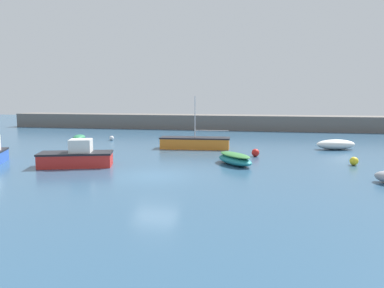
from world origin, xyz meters
name	(u,v)px	position (x,y,z in m)	size (l,w,h in m)	color
ground_plane	(155,178)	(0.00, 0.00, -0.10)	(120.00, 120.00, 0.20)	#2D5170
harbor_breakwater	(220,122)	(0.00, 30.41, 0.97)	(58.95, 3.94, 1.93)	#66605B
cabin_cruiser_white	(77,157)	(-5.77, 1.83, 0.61)	(4.92, 3.13, 1.75)	red
rowboat_blue_near	(336,144)	(11.93, 13.07, 0.42)	(3.54, 2.21, 0.85)	white
rowboat_with_red_cover	(235,159)	(4.14, 4.42, 0.38)	(3.15, 3.62, 0.76)	teal
dinghy_near_pier	(79,138)	(-12.43, 14.72, 0.30)	(1.61, 2.41, 0.60)	#287A4C
sailboat_short_mast	(195,143)	(0.16, 11.33, 0.50)	(6.05, 2.18, 4.49)	orange
mooring_buoy_white	(112,138)	(-9.28, 15.56, 0.23)	(0.46, 0.46, 0.46)	white
mooring_buoy_yellow	(354,161)	(11.80, 5.67, 0.28)	(0.55, 0.55, 0.55)	yellow
mooring_buoy_red	(255,153)	(5.38, 8.03, 0.29)	(0.57, 0.57, 0.57)	red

